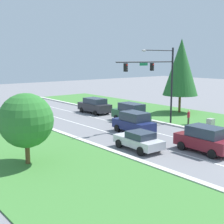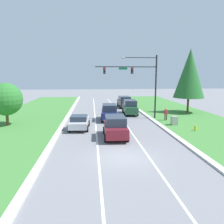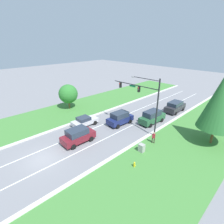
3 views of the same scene
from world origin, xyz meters
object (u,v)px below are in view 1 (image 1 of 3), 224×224
utility_cabinet (210,124)px  oak_near_left_tree (26,121)px  pedestrian (189,117)px  conifer_near_right_tree (181,67)px  silver_sedan (139,140)px  charcoal_suv (95,105)px  navy_suv (134,122)px  traffic_signal_mast (158,74)px  forest_suv (131,113)px  burgundy_suv (205,139)px

utility_cabinet → oak_near_left_tree: size_ratio=0.22×
pedestrian → conifer_near_right_tree: size_ratio=0.17×
silver_sedan → utility_cabinet: 10.94m
charcoal_suv → conifer_near_right_tree: (8.91, -7.14, 5.06)m
charcoal_suv → pedestrian: size_ratio=2.98×
navy_suv → conifer_near_right_tree: 14.31m
traffic_signal_mast → conifer_near_right_tree: size_ratio=0.86×
utility_cabinet → conifer_near_right_tree: (5.35, 8.32, 5.54)m
traffic_signal_mast → oak_near_left_tree: traffic_signal_mast is taller
navy_suv → conifer_near_right_tree: (12.62, 4.49, 5.03)m
conifer_near_right_tree → charcoal_suv: bearing=141.3°
utility_cabinet → pedestrian: size_ratio=0.65×
utility_cabinet → oak_near_left_tree: 19.54m
navy_suv → conifer_near_right_tree: size_ratio=0.47×
utility_cabinet → conifer_near_right_tree: bearing=57.3°
forest_suv → pedestrian: 6.48m
oak_near_left_tree → charcoal_suv: bearing=41.2°
forest_suv → charcoal_suv: bearing=91.3°
forest_suv → burgundy_suv: forest_suv is taller
burgundy_suv → conifer_near_right_tree: conifer_near_right_tree is taller
traffic_signal_mast → silver_sedan: 10.34m
burgundy_suv → utility_cabinet: (7.37, 4.32, -0.50)m
utility_cabinet → charcoal_suv: bearing=103.0°
forest_suv → utility_cabinet: forest_suv is taller
burgundy_suv → conifer_near_right_tree: 18.63m
navy_suv → forest_suv: bearing=53.4°
traffic_signal_mast → conifer_near_right_tree: 9.48m
charcoal_suv → navy_suv: size_ratio=1.09×
silver_sedan → oak_near_left_tree: (-8.38, 2.32, 2.31)m
silver_sedan → forest_suv: forest_suv is taller
utility_cabinet → pedestrian: (-0.08, 2.72, 0.38)m
navy_suv → silver_sedan: bearing=-126.2°
traffic_signal_mast → burgundy_suv: bearing=-115.0°
traffic_signal_mast → charcoal_suv: traffic_signal_mast is taller
utility_cabinet → burgundy_suv: bearing=-149.6°
traffic_signal_mast → forest_suv: size_ratio=1.64×
oak_near_left_tree → forest_suv: bearing=22.2°
utility_cabinet → navy_suv: bearing=152.2°
navy_suv → silver_sedan: 5.77m
navy_suv → burgundy_suv: (-0.10, -8.15, -0.02)m
charcoal_suv → silver_sedan: bearing=-115.3°
burgundy_suv → utility_cabinet: 8.56m
silver_sedan → pedestrian: bearing=19.8°
silver_sedan → conifer_near_right_tree: (16.26, 8.95, 5.31)m
burgundy_suv → utility_cabinet: burgundy_suv is taller
charcoal_suv → oak_near_left_tree: size_ratio=1.01×
silver_sedan → pedestrian: size_ratio=2.58×
burgundy_suv → conifer_near_right_tree: size_ratio=0.47×
silver_sedan → burgundy_suv: 5.12m
navy_suv → oak_near_left_tree: 12.39m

